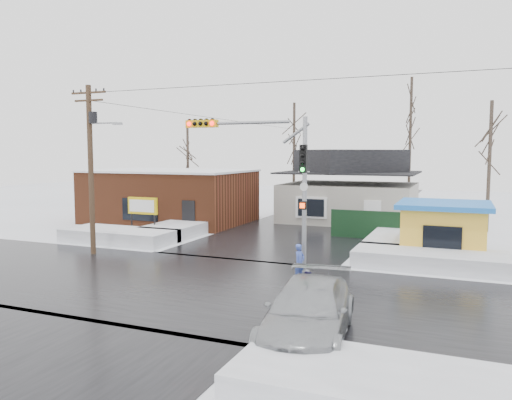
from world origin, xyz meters
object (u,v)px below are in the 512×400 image
at_px(kiosk, 444,229).
at_px(pedestrian, 300,263).
at_px(traffic_signal, 270,174).
at_px(car, 308,313).
at_px(marquee_sign, 143,207).
at_px(utility_pole, 92,159).

height_order(kiosk, pedestrian, kiosk).
relative_size(kiosk, pedestrian, 2.94).
distance_m(traffic_signal, car, 8.87).
bearing_deg(car, traffic_signal, 111.51).
height_order(kiosk, car, kiosk).
distance_m(marquee_sign, kiosk, 18.51).
distance_m(utility_pole, marquee_sign, 6.87).
relative_size(pedestrian, car, 0.27).
bearing_deg(utility_pole, traffic_signal, -2.95).
bearing_deg(traffic_signal, kiosk, 44.84).
bearing_deg(marquee_sign, traffic_signal, -29.72).
xyz_separation_m(traffic_signal, car, (3.86, -7.08, -3.70)).
bearing_deg(kiosk, pedestrian, -125.80).
distance_m(traffic_signal, kiosk, 10.43).
height_order(utility_pole, kiosk, utility_pole).
xyz_separation_m(kiosk, pedestrian, (-5.50, -7.62, -0.68)).
bearing_deg(car, pedestrian, 102.39).
distance_m(traffic_signal, pedestrian, 4.11).
bearing_deg(kiosk, traffic_signal, -135.16).
relative_size(kiosk, car, 0.80).
bearing_deg(pedestrian, utility_pole, 104.00).
height_order(traffic_signal, marquee_sign, traffic_signal).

